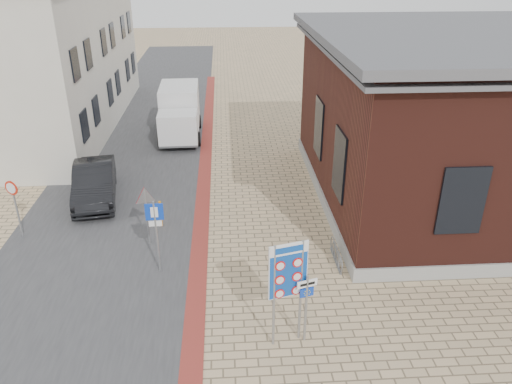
{
  "coord_description": "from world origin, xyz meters",
  "views": [
    {
      "loc": [
        -0.98,
        -11.8,
        9.49
      ],
      "look_at": [
        0.0,
        3.22,
        2.2
      ],
      "focal_mm": 35.0,
      "sensor_mm": 36.0,
      "label": 1
    }
  ],
  "objects_px": {
    "sedan": "(94,182)",
    "border_sign": "(288,273)",
    "box_truck": "(180,112)",
    "parking_sign": "(156,225)",
    "essen_sign": "(306,300)",
    "bollard": "(161,214)"
  },
  "relations": [
    {
      "from": "essen_sign",
      "to": "bollard",
      "type": "xyz_separation_m",
      "value": [
        -4.5,
        6.5,
        -0.82
      ]
    },
    {
      "from": "box_truck",
      "to": "border_sign",
      "type": "distance_m",
      "value": 17.3
    },
    {
      "from": "bollard",
      "to": "sedan",
      "type": "bearing_deg",
      "value": 139.56
    },
    {
      "from": "parking_sign",
      "to": "sedan",
      "type": "bearing_deg",
      "value": 118.68
    },
    {
      "from": "essen_sign",
      "to": "bollard",
      "type": "bearing_deg",
      "value": 108.24
    },
    {
      "from": "parking_sign",
      "to": "bollard",
      "type": "height_order",
      "value": "parking_sign"
    },
    {
      "from": "sedan",
      "to": "box_truck",
      "type": "relative_size",
      "value": 0.87
    },
    {
      "from": "border_sign",
      "to": "parking_sign",
      "type": "relative_size",
      "value": 1.2
    },
    {
      "from": "parking_sign",
      "to": "bollard",
      "type": "xyz_separation_m",
      "value": [
        -0.26,
        3.0,
        -1.22
      ]
    },
    {
      "from": "box_truck",
      "to": "parking_sign",
      "type": "relative_size",
      "value": 2.05
    },
    {
      "from": "sedan",
      "to": "border_sign",
      "type": "height_order",
      "value": "border_sign"
    },
    {
      "from": "box_truck",
      "to": "border_sign",
      "type": "bearing_deg",
      "value": -78.17
    },
    {
      "from": "border_sign",
      "to": "parking_sign",
      "type": "distance_m",
      "value": 5.14
    },
    {
      "from": "bollard",
      "to": "parking_sign",
      "type": "bearing_deg",
      "value": -85.07
    },
    {
      "from": "border_sign",
      "to": "parking_sign",
      "type": "xyz_separation_m",
      "value": [
        -3.74,
        3.5,
        -0.46
      ]
    },
    {
      "from": "sedan",
      "to": "border_sign",
      "type": "xyz_separation_m",
      "value": [
        7.0,
        -9.06,
        1.46
      ]
    },
    {
      "from": "box_truck",
      "to": "essen_sign",
      "type": "bearing_deg",
      "value": -76.56
    },
    {
      "from": "essen_sign",
      "to": "border_sign",
      "type": "bearing_deg",
      "value": 163.55
    },
    {
      "from": "border_sign",
      "to": "essen_sign",
      "type": "distance_m",
      "value": 1.0
    },
    {
      "from": "sedan",
      "to": "essen_sign",
      "type": "xyz_separation_m",
      "value": [
        7.5,
        -9.06,
        0.59
      ]
    },
    {
      "from": "essen_sign",
      "to": "bollard",
      "type": "relative_size",
      "value": 1.96
    },
    {
      "from": "parking_sign",
      "to": "bollard",
      "type": "bearing_deg",
      "value": 93.22
    }
  ]
}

